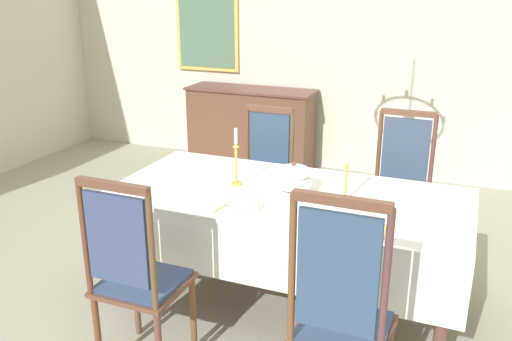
# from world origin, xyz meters

# --- Properties ---
(ground) EXTENTS (7.58, 5.93, 0.04)m
(ground) POSITION_xyz_m (0.00, 0.00, -0.02)
(ground) COLOR gray
(back_wall) EXTENTS (7.58, 0.08, 3.32)m
(back_wall) POSITION_xyz_m (0.00, 3.00, 1.66)
(back_wall) COLOR beige
(back_wall) RESTS_ON ground
(dining_table) EXTENTS (2.16, 1.01, 0.77)m
(dining_table) POSITION_xyz_m (0.00, 0.15, 0.70)
(dining_table) COLOR brown
(dining_table) RESTS_ON ground
(tablecloth) EXTENTS (2.18, 1.03, 0.39)m
(tablecloth) POSITION_xyz_m (0.00, 0.15, 0.67)
(tablecloth) COLOR white
(tablecloth) RESTS_ON dining_table
(chair_south_a) EXTENTS (0.44, 0.42, 1.13)m
(chair_south_a) POSITION_xyz_m (-0.52, -0.75, 0.58)
(chair_south_a) COLOR brown
(chair_south_a) RESTS_ON ground
(chair_north_a) EXTENTS (0.44, 0.42, 1.07)m
(chair_north_a) POSITION_xyz_m (-0.52, 1.06, 0.56)
(chair_north_a) COLOR brown
(chair_north_a) RESTS_ON ground
(chair_south_b) EXTENTS (0.44, 0.42, 1.22)m
(chair_south_b) POSITION_xyz_m (0.56, -0.76, 0.61)
(chair_south_b) COLOR brown
(chair_south_b) RESTS_ON ground
(chair_north_b) EXTENTS (0.44, 0.42, 1.13)m
(chair_north_b) POSITION_xyz_m (0.56, 1.06, 0.58)
(chair_north_b) COLOR brown
(chair_north_b) RESTS_ON ground
(soup_tureen) EXTENTS (0.24, 0.24, 0.20)m
(soup_tureen) POSITION_xyz_m (0.03, 0.15, 0.87)
(soup_tureen) COLOR white
(soup_tureen) RESTS_ON tablecloth
(candlestick_west) EXTENTS (0.07, 0.07, 0.37)m
(candlestick_west) POSITION_xyz_m (-0.35, 0.15, 0.93)
(candlestick_west) COLOR gold
(candlestick_west) RESTS_ON tablecloth
(candlestick_east) EXTENTS (0.07, 0.07, 0.34)m
(candlestick_east) POSITION_xyz_m (0.35, 0.15, 0.91)
(candlestick_east) COLOR gold
(candlestick_east) RESTS_ON tablecloth
(bowl_near_left) EXTENTS (0.20, 0.20, 0.05)m
(bowl_near_left) POSITION_xyz_m (0.52, -0.18, 0.80)
(bowl_near_left) COLOR white
(bowl_near_left) RESTS_ON tablecloth
(bowl_near_right) EXTENTS (0.19, 0.19, 0.04)m
(bowl_near_right) POSITION_xyz_m (-0.15, -0.21, 0.80)
(bowl_near_right) COLOR white
(bowl_near_right) RESTS_ON tablecloth
(spoon_primary) EXTENTS (0.03, 0.18, 0.01)m
(spoon_primary) POSITION_xyz_m (0.64, -0.16, 0.78)
(spoon_primary) COLOR gold
(spoon_primary) RESTS_ON tablecloth
(spoon_secondary) EXTENTS (0.04, 0.18, 0.01)m
(spoon_secondary) POSITION_xyz_m (-0.27, -0.18, 0.78)
(spoon_secondary) COLOR gold
(spoon_secondary) RESTS_ON tablecloth
(sideboard) EXTENTS (1.44, 0.48, 0.90)m
(sideboard) POSITION_xyz_m (-1.31, 2.69, 0.45)
(sideboard) COLOR brown
(sideboard) RESTS_ON ground
(framed_painting) EXTENTS (0.78, 0.05, 1.40)m
(framed_painting) POSITION_xyz_m (-1.97, 2.94, 1.73)
(framed_painting) COLOR #D1B251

